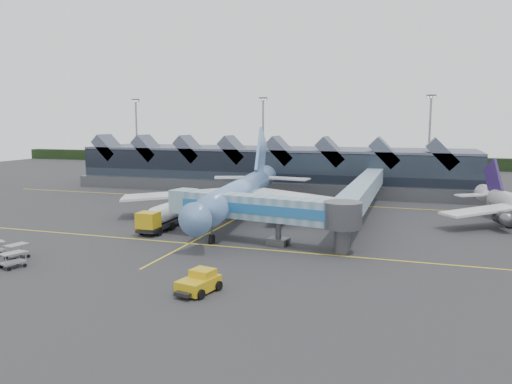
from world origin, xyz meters
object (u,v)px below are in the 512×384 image
(main_airliner, at_px, (241,192))
(fuel_truck, at_px, (163,216))
(jet_bridge, at_px, (270,210))
(pushback_tug, at_px, (199,283))

(main_airliner, bearing_deg, fuel_truck, -131.59)
(jet_bridge, xyz_separation_m, pushback_tug, (-1.10, -19.40, -3.53))
(pushback_tug, bearing_deg, fuel_truck, 137.88)
(jet_bridge, height_order, pushback_tug, jet_bridge)
(main_airliner, distance_m, jet_bridge, 17.71)
(main_airliner, xyz_separation_m, jet_bridge, (9.33, -15.05, 0.06))
(jet_bridge, relative_size, pushback_tug, 5.38)
(main_airliner, bearing_deg, pushback_tug, -83.37)
(jet_bridge, height_order, fuel_truck, jet_bridge)
(main_airliner, xyz_separation_m, pushback_tug, (8.23, -34.45, -3.47))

